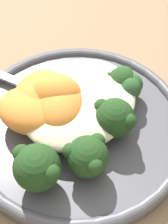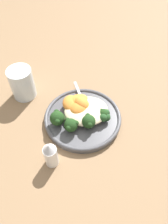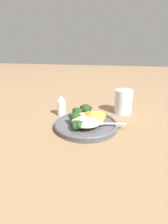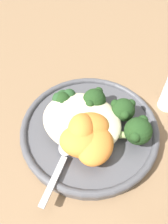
{
  "view_description": "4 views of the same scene",
  "coord_description": "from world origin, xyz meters",
  "px_view_note": "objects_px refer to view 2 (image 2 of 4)",
  "views": [
    {
      "loc": [
        0.19,
        0.16,
        0.33
      ],
      "look_at": [
        -0.01,
        0.02,
        0.03
      ],
      "focal_mm": 60.0,
      "sensor_mm": 36.0,
      "label": 1
    },
    {
      "loc": [
        0.06,
        0.41,
        0.55
      ],
      "look_at": [
        -0.0,
        0.01,
        0.03
      ],
      "focal_mm": 35.0,
      "sensor_mm": 36.0,
      "label": 2
    },
    {
      "loc": [
        -0.58,
        -0.08,
        0.29
      ],
      "look_at": [
        0.0,
        0.02,
        0.06
      ],
      "focal_mm": 28.0,
      "sensor_mm": 36.0,
      "label": 3
    },
    {
      "loc": [
        0.09,
        -0.17,
        0.33
      ],
      "look_at": [
        -0.01,
        0.02,
        0.05
      ],
      "focal_mm": 35.0,
      "sensor_mm": 36.0,
      "label": 4
    }
  ],
  "objects_px": {
    "broccoli_stalk_3": "(96,112)",
    "water_glass": "(22,83)",
    "sweet_potato_chunk_0": "(80,107)",
    "broccoli_stalk_1": "(73,122)",
    "quinoa_mound": "(86,111)",
    "salt_shaker": "(51,155)",
    "sweet_potato_chunk_3": "(72,104)",
    "spoon": "(83,99)",
    "plate": "(84,118)",
    "kale_tuft": "(103,116)",
    "broccoli_stalk_0": "(60,117)",
    "sweet_potato_chunk_2": "(78,102)",
    "sweet_potato_chunk_1": "(83,104)",
    "broccoli_stalk_2": "(87,119)"
  },
  "relations": [
    {
      "from": "broccoli_stalk_3",
      "to": "water_glass",
      "type": "distance_m",
      "value": 0.26
    },
    {
      "from": "water_glass",
      "to": "broccoli_stalk_0",
      "type": "bearing_deg",
      "value": 126.84
    },
    {
      "from": "sweet_potato_chunk_2",
      "to": "sweet_potato_chunk_3",
      "type": "bearing_deg",
      "value": 12.18
    },
    {
      "from": "plate",
      "to": "sweet_potato_chunk_2",
      "type": "bearing_deg",
      "value": -74.46
    },
    {
      "from": "broccoli_stalk_0",
      "to": "kale_tuft",
      "type": "height_order",
      "value": "broccoli_stalk_0"
    },
    {
      "from": "broccoli_stalk_0",
      "to": "sweet_potato_chunk_3",
      "type": "xyz_separation_m",
      "value": [
        -0.04,
        -0.05,
        -0.0
      ]
    },
    {
      "from": "broccoli_stalk_3",
      "to": "salt_shaker",
      "type": "bearing_deg",
      "value": -108.71
    },
    {
      "from": "sweet_potato_chunk_2",
      "to": "broccoli_stalk_2",
      "type": "bearing_deg",
      "value": 103.86
    },
    {
      "from": "water_glass",
      "to": "salt_shaker",
      "type": "xyz_separation_m",
      "value": [
        -0.08,
        0.26,
        -0.01
      ]
    },
    {
      "from": "broccoli_stalk_2",
      "to": "water_glass",
      "type": "relative_size",
      "value": 1.07
    },
    {
      "from": "broccoli_stalk_2",
      "to": "water_glass",
      "type": "xyz_separation_m",
      "value": [
        0.19,
        -0.16,
        0.01
      ]
    },
    {
      "from": "sweet_potato_chunk_2",
      "to": "water_glass",
      "type": "bearing_deg",
      "value": -29.36
    },
    {
      "from": "kale_tuft",
      "to": "spoon",
      "type": "height_order",
      "value": "kale_tuft"
    },
    {
      "from": "quinoa_mound",
      "to": "sweet_potato_chunk_2",
      "type": "distance_m",
      "value": 0.04
    },
    {
      "from": "sweet_potato_chunk_2",
      "to": "sweet_potato_chunk_1",
      "type": "bearing_deg",
      "value": 124.52
    },
    {
      "from": "spoon",
      "to": "water_glass",
      "type": "xyz_separation_m",
      "value": [
        0.19,
        -0.07,
        0.03
      ]
    },
    {
      "from": "broccoli_stalk_1",
      "to": "quinoa_mound",
      "type": "bearing_deg",
      "value": 163.31
    },
    {
      "from": "broccoli_stalk_3",
      "to": "spoon",
      "type": "height_order",
      "value": "broccoli_stalk_3"
    },
    {
      "from": "broccoli_stalk_1",
      "to": "salt_shaker",
      "type": "distance_m",
      "value": 0.12
    },
    {
      "from": "quinoa_mound",
      "to": "salt_shaker",
      "type": "bearing_deg",
      "value": 49.36
    },
    {
      "from": "plate",
      "to": "sweet_potato_chunk_1",
      "type": "xyz_separation_m",
      "value": [
        0.0,
        -0.03,
        0.03
      ]
    },
    {
      "from": "plate",
      "to": "quinoa_mound",
      "type": "xyz_separation_m",
      "value": [
        -0.01,
        -0.01,
        0.03
      ]
    },
    {
      "from": "spoon",
      "to": "sweet_potato_chunk_3",
      "type": "bearing_deg",
      "value": 116.45
    },
    {
      "from": "sweet_potato_chunk_2",
      "to": "salt_shaker",
      "type": "bearing_deg",
      "value": 60.75
    },
    {
      "from": "sweet_potato_chunk_0",
      "to": "broccoli_stalk_1",
      "type": "bearing_deg",
      "value": 62.27
    },
    {
      "from": "broccoli_stalk_1",
      "to": "salt_shaker",
      "type": "xyz_separation_m",
      "value": [
        0.07,
        0.09,
        0.0
      ]
    },
    {
      "from": "broccoli_stalk_1",
      "to": "sweet_potato_chunk_3",
      "type": "distance_m",
      "value": 0.07
    },
    {
      "from": "broccoli_stalk_2",
      "to": "spoon",
      "type": "relative_size",
      "value": 0.95
    },
    {
      "from": "plate",
      "to": "sweet_potato_chunk_2",
      "type": "relative_size",
      "value": 3.54
    },
    {
      "from": "quinoa_mound",
      "to": "kale_tuft",
      "type": "xyz_separation_m",
      "value": [
        -0.05,
        0.02,
        -0.0
      ]
    },
    {
      "from": "sweet_potato_chunk_1",
      "to": "salt_shaker",
      "type": "height_order",
      "value": "salt_shaker"
    },
    {
      "from": "broccoli_stalk_2",
      "to": "sweet_potato_chunk_2",
      "type": "bearing_deg",
      "value": -176.57
    },
    {
      "from": "sweet_potato_chunk_0",
      "to": "kale_tuft",
      "type": "distance_m",
      "value": 0.08
    },
    {
      "from": "quinoa_mound",
      "to": "broccoli_stalk_2",
      "type": "height_order",
      "value": "broccoli_stalk_2"
    },
    {
      "from": "broccoli_stalk_2",
      "to": "sweet_potato_chunk_0",
      "type": "distance_m",
      "value": 0.05
    },
    {
      "from": "broccoli_stalk_1",
      "to": "sweet_potato_chunk_2",
      "type": "bearing_deg",
      "value": -165.86
    },
    {
      "from": "quinoa_mound",
      "to": "spoon",
      "type": "distance_m",
      "value": 0.06
    },
    {
      "from": "sweet_potato_chunk_3",
      "to": "salt_shaker",
      "type": "relative_size",
      "value": 0.78
    },
    {
      "from": "broccoli_stalk_0",
      "to": "salt_shaker",
      "type": "bearing_deg",
      "value": 49.68
    },
    {
      "from": "sweet_potato_chunk_0",
      "to": "water_glass",
      "type": "relative_size",
      "value": 0.64
    },
    {
      "from": "salt_shaker",
      "to": "broccoli_stalk_0",
      "type": "bearing_deg",
      "value": -106.62
    },
    {
      "from": "broccoli_stalk_1",
      "to": "broccoli_stalk_3",
      "type": "bearing_deg",
      "value": 145.17
    },
    {
      "from": "water_glass",
      "to": "salt_shaker",
      "type": "bearing_deg",
      "value": 105.99
    },
    {
      "from": "kale_tuft",
      "to": "salt_shaker",
      "type": "xyz_separation_m",
      "value": [
        0.16,
        0.11,
        0.01
      ]
    },
    {
      "from": "broccoli_stalk_2",
      "to": "spoon",
      "type": "bearing_deg",
      "value": 169.84
    },
    {
      "from": "plate",
      "to": "sweet_potato_chunk_3",
      "type": "relative_size",
      "value": 3.46
    },
    {
      "from": "sweet_potato_chunk_3",
      "to": "spoon",
      "type": "height_order",
      "value": "sweet_potato_chunk_3"
    },
    {
      "from": "quinoa_mound",
      "to": "sweet_potato_chunk_0",
      "type": "bearing_deg",
      "value": -34.71
    },
    {
      "from": "broccoli_stalk_3",
      "to": "kale_tuft",
      "type": "bearing_deg",
      "value": -10.12
    },
    {
      "from": "sweet_potato_chunk_3",
      "to": "water_glass",
      "type": "height_order",
      "value": "water_glass"
    }
  ]
}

